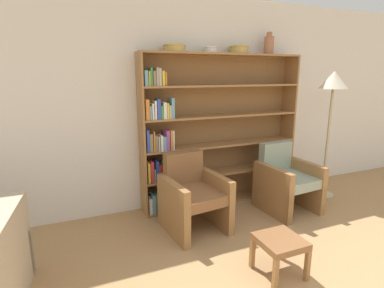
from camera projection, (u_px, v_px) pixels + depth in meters
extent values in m
cube|color=silver|center=(216.00, 103.00, 4.17)|extent=(12.00, 0.06, 2.75)
cube|color=olive|center=(142.00, 137.00, 3.67)|extent=(0.02, 0.30, 2.03)
cube|color=olive|center=(287.00, 125.00, 4.50)|extent=(0.02, 0.30, 2.03)
cube|color=olive|center=(224.00, 54.00, 3.85)|extent=(2.20, 0.30, 0.03)
cube|color=olive|center=(220.00, 199.00, 4.32)|extent=(2.20, 0.30, 0.03)
cube|color=brown|center=(217.00, 129.00, 4.21)|extent=(2.20, 0.01, 2.03)
cube|color=white|center=(150.00, 205.00, 3.84)|extent=(0.04, 0.13, 0.21)
cube|color=#669EB2|center=(153.00, 203.00, 3.86)|extent=(0.04, 0.15, 0.26)
cube|color=#4C756B|center=(156.00, 201.00, 3.89)|extent=(0.04, 0.19, 0.27)
cube|color=#669EB2|center=(159.00, 201.00, 3.91)|extent=(0.03, 0.20, 0.27)
cube|color=#994C99|center=(162.00, 200.00, 3.92)|extent=(0.04, 0.19, 0.28)
cube|color=#669EB2|center=(166.00, 203.00, 3.93)|extent=(0.03, 0.16, 0.19)
cube|color=#669EB2|center=(167.00, 202.00, 3.96)|extent=(0.02, 0.19, 0.20)
cube|color=gold|center=(170.00, 203.00, 3.94)|extent=(0.03, 0.13, 0.19)
cube|color=olive|center=(221.00, 171.00, 4.22)|extent=(2.20, 0.30, 0.03)
cube|color=gold|center=(148.00, 172.00, 3.74)|extent=(0.03, 0.16, 0.26)
cube|color=red|center=(151.00, 171.00, 3.75)|extent=(0.04, 0.14, 0.27)
cube|color=#669EB2|center=(154.00, 175.00, 3.77)|extent=(0.02, 0.13, 0.17)
cube|color=#334CB2|center=(156.00, 170.00, 3.80)|extent=(0.04, 0.19, 0.27)
cube|color=red|center=(160.00, 173.00, 3.79)|extent=(0.04, 0.13, 0.21)
cube|color=#388C47|center=(162.00, 172.00, 3.82)|extent=(0.02, 0.16, 0.22)
cube|color=white|center=(165.00, 171.00, 3.83)|extent=(0.03, 0.15, 0.24)
cube|color=white|center=(168.00, 169.00, 3.84)|extent=(0.04, 0.15, 0.28)
cube|color=orange|center=(170.00, 169.00, 3.87)|extent=(0.03, 0.19, 0.26)
cube|color=#4C756B|center=(173.00, 170.00, 3.89)|extent=(0.02, 0.19, 0.23)
cube|color=#994C99|center=(177.00, 171.00, 3.87)|extent=(0.04, 0.12, 0.21)
cube|color=gold|center=(179.00, 169.00, 3.90)|extent=(0.03, 0.15, 0.23)
cube|color=olive|center=(222.00, 144.00, 4.13)|extent=(2.20, 0.30, 0.02)
cube|color=#334CB2|center=(147.00, 140.00, 3.66)|extent=(0.03, 0.18, 0.27)
cube|color=#7F6B4C|center=(150.00, 142.00, 3.68)|extent=(0.04, 0.18, 0.22)
cube|color=orange|center=(153.00, 141.00, 3.68)|extent=(0.02, 0.16, 0.25)
cube|color=#7F6B4C|center=(155.00, 143.00, 3.71)|extent=(0.03, 0.19, 0.20)
cube|color=#B2A899|center=(157.00, 143.00, 3.72)|extent=(0.02, 0.18, 0.18)
cube|color=white|center=(160.00, 143.00, 3.72)|extent=(0.03, 0.16, 0.20)
cube|color=#669EB2|center=(163.00, 143.00, 3.73)|extent=(0.04, 0.14, 0.18)
cube|color=#994C99|center=(166.00, 140.00, 3.75)|extent=(0.04, 0.17, 0.25)
cube|color=orange|center=(170.00, 139.00, 3.77)|extent=(0.03, 0.16, 0.25)
cube|color=white|center=(172.00, 139.00, 3.78)|extent=(0.02, 0.18, 0.25)
cube|color=olive|center=(222.00, 115.00, 4.04)|extent=(2.20, 0.30, 0.02)
cube|color=orange|center=(146.00, 109.00, 3.58)|extent=(0.04, 0.18, 0.24)
cube|color=#669EB2|center=(150.00, 113.00, 3.58)|extent=(0.02, 0.13, 0.16)
cube|color=white|center=(152.00, 111.00, 3.59)|extent=(0.02, 0.16, 0.19)
cube|color=white|center=(155.00, 110.00, 3.59)|extent=(0.02, 0.13, 0.22)
cube|color=#334CB2|center=(158.00, 109.00, 3.60)|extent=(0.04, 0.12, 0.24)
cube|color=#388C47|center=(161.00, 112.00, 3.63)|extent=(0.03, 0.14, 0.16)
cube|color=white|center=(164.00, 110.00, 3.65)|extent=(0.04, 0.15, 0.20)
cube|color=gold|center=(167.00, 111.00, 3.65)|extent=(0.03, 0.13, 0.19)
cube|color=#B2A899|center=(169.00, 112.00, 3.67)|extent=(0.03, 0.13, 0.16)
cube|color=#669EB2|center=(171.00, 108.00, 3.69)|extent=(0.04, 0.17, 0.25)
cube|color=olive|center=(223.00, 86.00, 3.95)|extent=(2.20, 0.30, 0.02)
cube|color=#669EB2|center=(145.00, 78.00, 3.50)|extent=(0.04, 0.19, 0.18)
cube|color=gold|center=(148.00, 79.00, 3.49)|extent=(0.02, 0.15, 0.17)
cube|color=#388C47|center=(150.00, 77.00, 3.49)|extent=(0.02, 0.15, 0.21)
cube|color=#7F6B4C|center=(153.00, 78.00, 3.51)|extent=(0.04, 0.14, 0.17)
cube|color=#B2A899|center=(156.00, 77.00, 3.54)|extent=(0.02, 0.18, 0.21)
cube|color=#B2A899|center=(159.00, 77.00, 3.53)|extent=(0.03, 0.14, 0.20)
cube|color=gold|center=(162.00, 78.00, 3.54)|extent=(0.03, 0.13, 0.17)
cube|color=orange|center=(164.00, 79.00, 3.59)|extent=(0.02, 0.19, 0.16)
cylinder|color=tan|center=(174.00, 48.00, 3.59)|extent=(0.26, 0.26, 0.08)
torus|color=tan|center=(174.00, 45.00, 3.58)|extent=(0.28, 0.28, 0.02)
cylinder|color=silver|center=(211.00, 50.00, 3.77)|extent=(0.16, 0.16, 0.07)
torus|color=silver|center=(211.00, 47.00, 3.76)|extent=(0.18, 0.18, 0.02)
cylinder|color=tan|center=(239.00, 50.00, 3.92)|extent=(0.25, 0.25, 0.09)
torus|color=tan|center=(239.00, 47.00, 3.91)|extent=(0.27, 0.27, 0.02)
cylinder|color=#A36647|center=(269.00, 46.00, 4.08)|extent=(0.14, 0.14, 0.23)
cylinder|color=#A36647|center=(269.00, 34.00, 4.05)|extent=(0.08, 0.08, 0.06)
cube|color=olive|center=(231.00, 219.00, 3.34)|extent=(0.08, 0.08, 0.40)
cube|color=olive|center=(186.00, 232.00, 3.07)|extent=(0.08, 0.08, 0.40)
cube|color=olive|center=(202.00, 199.00, 3.86)|extent=(0.08, 0.08, 0.40)
cube|color=olive|center=(162.00, 209.00, 3.58)|extent=(0.08, 0.08, 0.40)
cube|color=brown|center=(195.00, 195.00, 3.41)|extent=(0.55, 0.69, 0.12)
cube|color=brown|center=(183.00, 169.00, 3.59)|extent=(0.49, 0.18, 0.42)
cube|color=olive|center=(215.00, 199.00, 3.57)|extent=(0.16, 0.68, 0.64)
cube|color=olive|center=(173.00, 209.00, 3.30)|extent=(0.16, 0.68, 0.64)
cube|color=olive|center=(322.00, 200.00, 3.82)|extent=(0.08, 0.08, 0.40)
cube|color=olive|center=(288.00, 209.00, 3.57)|extent=(0.08, 0.08, 0.40)
cube|color=olive|center=(287.00, 185.00, 4.35)|extent=(0.08, 0.08, 0.40)
cube|color=olive|center=(256.00, 192.00, 4.10)|extent=(0.08, 0.08, 0.40)
cube|color=gray|center=(289.00, 180.00, 3.91)|extent=(0.53, 0.67, 0.12)
cube|color=gray|center=(275.00, 157.00, 4.10)|extent=(0.49, 0.16, 0.42)
cube|color=olive|center=(304.00, 184.00, 4.06)|extent=(0.13, 0.68, 0.64)
cube|color=olive|center=(272.00, 191.00, 3.81)|extent=(0.13, 0.68, 0.64)
cylinder|color=tan|center=(322.00, 194.00, 4.51)|extent=(0.32, 0.32, 0.02)
cylinder|color=tan|center=(327.00, 143.00, 4.33)|extent=(0.04, 0.04, 1.56)
cone|color=beige|center=(334.00, 80.00, 4.12)|extent=(0.38, 0.38, 0.24)
cube|color=olive|center=(252.00, 253.00, 2.79)|extent=(0.04, 0.04, 0.30)
cube|color=olive|center=(282.00, 245.00, 2.91)|extent=(0.04, 0.04, 0.30)
cube|color=olive|center=(275.00, 275.00, 2.48)|extent=(0.04, 0.04, 0.30)
cube|color=olive|center=(307.00, 265.00, 2.61)|extent=(0.04, 0.04, 0.30)
cube|color=brown|center=(280.00, 241.00, 2.66)|extent=(0.38, 0.38, 0.06)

